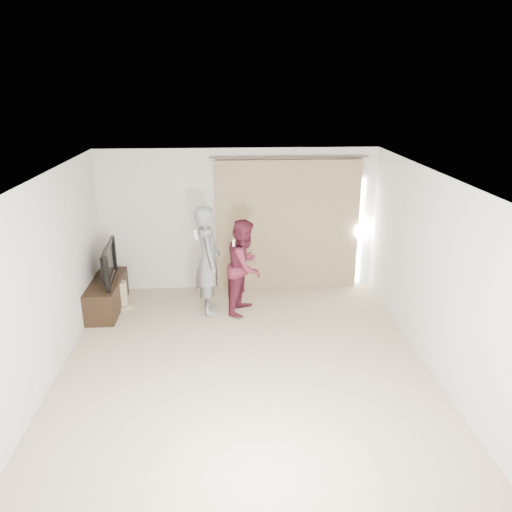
# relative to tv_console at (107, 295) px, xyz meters

# --- Properties ---
(floor) EXTENTS (5.50, 5.50, 0.00)m
(floor) POSITION_rel_tv_console_xyz_m (2.27, -1.87, -0.26)
(floor) COLOR tan
(floor) RESTS_ON ground
(wall_back) EXTENTS (5.00, 0.04, 2.60)m
(wall_back) POSITION_rel_tv_console_xyz_m (2.27, 0.88, 1.04)
(wall_back) COLOR silver
(wall_back) RESTS_ON ground
(wall_left) EXTENTS (0.04, 5.50, 2.60)m
(wall_left) POSITION_rel_tv_console_xyz_m (-0.23, -1.87, 1.04)
(wall_left) COLOR silver
(wall_left) RESTS_ON ground
(ceiling) EXTENTS (5.00, 5.50, 0.01)m
(ceiling) POSITION_rel_tv_console_xyz_m (2.27, -1.87, 2.34)
(ceiling) COLOR white
(ceiling) RESTS_ON wall_back
(curtain) EXTENTS (2.80, 0.11, 2.46)m
(curtain) POSITION_rel_tv_console_xyz_m (3.18, 0.81, 0.94)
(curtain) COLOR #9E8260
(curtain) RESTS_ON ground
(tv_console) EXTENTS (0.47, 1.36, 0.52)m
(tv_console) POSITION_rel_tv_console_xyz_m (0.00, 0.00, 0.00)
(tv_console) COLOR black
(tv_console) RESTS_ON ground
(tv) EXTENTS (0.24, 1.11, 0.63)m
(tv) POSITION_rel_tv_console_xyz_m (0.00, 0.00, 0.58)
(tv) COLOR black
(tv) RESTS_ON tv_console
(scratching_post) EXTENTS (0.35, 0.35, 0.47)m
(scratching_post) POSITION_rel_tv_console_xyz_m (0.23, 0.06, -0.07)
(scratching_post) COLOR tan
(scratching_post) RESTS_ON ground
(person_man) EXTENTS (0.51, 0.71, 1.83)m
(person_man) POSITION_rel_tv_console_xyz_m (1.74, -0.17, 0.65)
(person_man) COLOR slate
(person_man) RESTS_ON ground
(person_woman) EXTENTS (0.84, 0.94, 1.60)m
(person_woman) POSITION_rel_tv_console_xyz_m (2.34, -0.19, 0.54)
(person_woman) COLOR #591B2C
(person_woman) RESTS_ON ground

